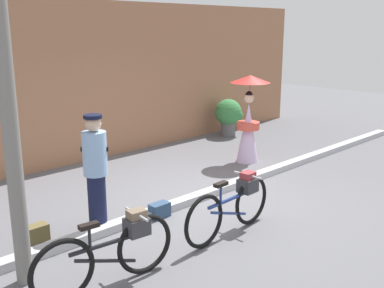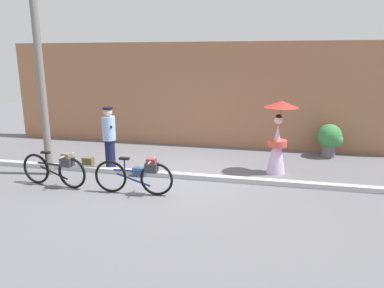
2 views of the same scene
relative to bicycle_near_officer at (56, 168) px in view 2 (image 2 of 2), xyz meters
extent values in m
plane|color=slate|center=(2.69, 1.19, -0.43)|extent=(30.00, 30.00, 0.00)
cube|color=#9E6B4C|center=(2.69, 4.76, 1.28)|extent=(14.00, 0.40, 3.42)
cube|color=#B2B2B7|center=(2.69, 1.19, -0.37)|extent=(14.00, 0.20, 0.12)
torus|color=black|center=(0.43, -0.05, -0.07)|extent=(0.73, 0.14, 0.73)
torus|color=black|center=(-0.58, 0.06, -0.07)|extent=(0.73, 0.14, 0.73)
cube|color=black|center=(-0.08, 0.01, 0.09)|extent=(0.85, 0.13, 0.04)
cube|color=black|center=(-0.08, 0.01, -0.11)|extent=(0.74, 0.11, 0.27)
cylinder|color=black|center=(-0.26, 0.03, 0.21)|extent=(0.03, 0.03, 0.30)
cube|color=black|center=(-0.26, 0.03, 0.36)|extent=(0.23, 0.11, 0.05)
cylinder|color=silver|center=(0.33, -0.04, 0.34)|extent=(0.08, 0.48, 0.03)
cube|color=#333338|center=(0.33, -0.04, 0.19)|extent=(0.28, 0.25, 0.20)
cube|color=#72604C|center=(0.33, -0.04, 0.32)|extent=(0.22, 0.18, 0.14)
torus|color=black|center=(2.44, -0.03, -0.06)|extent=(0.74, 0.09, 0.73)
torus|color=black|center=(1.39, -0.08, -0.06)|extent=(0.74, 0.09, 0.73)
cube|color=navy|center=(1.92, -0.06, 0.09)|extent=(0.88, 0.08, 0.04)
cube|color=navy|center=(1.92, -0.06, -0.11)|extent=(0.77, 0.07, 0.28)
cylinder|color=navy|center=(1.73, -0.06, 0.21)|extent=(0.03, 0.03, 0.31)
cube|color=black|center=(1.73, -0.06, 0.37)|extent=(0.22, 0.10, 0.05)
cylinder|color=silver|center=(2.33, -0.04, 0.35)|extent=(0.05, 0.48, 0.03)
cube|color=#333338|center=(2.33, -0.04, 0.20)|extent=(0.27, 0.23, 0.20)
cube|color=maroon|center=(2.33, -0.04, 0.33)|extent=(0.21, 0.17, 0.14)
cylinder|color=#141938|center=(0.70, 1.38, -0.02)|extent=(0.26, 0.26, 0.83)
cylinder|color=#8CB2E0|center=(0.70, 1.38, 0.71)|extent=(0.34, 0.34, 0.62)
sphere|color=#D8B293|center=(0.70, 1.38, 1.13)|extent=(0.22, 0.22, 0.22)
cylinder|color=black|center=(0.70, 1.38, 1.23)|extent=(0.26, 0.26, 0.05)
cube|color=black|center=(0.70, 1.38, 0.77)|extent=(0.30, 0.29, 0.06)
cone|color=silver|center=(4.97, 2.10, 0.21)|extent=(0.48, 0.48, 1.29)
cylinder|color=#D14C3D|center=(4.97, 2.10, 0.37)|extent=(0.49, 0.49, 0.16)
sphere|color=beige|center=(4.97, 2.10, 0.96)|extent=(0.21, 0.21, 0.21)
sphere|color=black|center=(4.97, 2.10, 1.04)|extent=(0.16, 0.16, 0.16)
cylinder|color=olive|center=(5.03, 2.12, 1.09)|extent=(0.02, 0.02, 0.55)
cone|color=red|center=(5.03, 2.12, 1.36)|extent=(0.85, 0.85, 0.16)
cylinder|color=#59595B|center=(6.53, 4.03, -0.25)|extent=(0.40, 0.40, 0.36)
sphere|color=#387F42|center=(6.53, 4.03, 0.21)|extent=(0.72, 0.72, 0.72)
sphere|color=#387F42|center=(6.71, 3.92, 0.12)|extent=(0.39, 0.39, 0.39)
cube|color=navy|center=(1.61, 1.09, -0.32)|extent=(0.32, 0.18, 0.23)
cube|color=#243951|center=(1.61, 1.04, -0.26)|extent=(0.27, 0.06, 0.08)
cube|color=brown|center=(-0.11, 1.64, -0.32)|extent=(0.29, 0.19, 0.23)
cube|color=brown|center=(-0.11, 1.59, -0.26)|extent=(0.25, 0.06, 0.08)
cylinder|color=slate|center=(-0.70, 0.75, 1.97)|extent=(0.18, 0.18, 4.80)
camera|label=1|loc=(-2.61, -3.96, 2.40)|focal=42.79mm
camera|label=2|loc=(4.76, -6.91, 2.49)|focal=33.05mm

